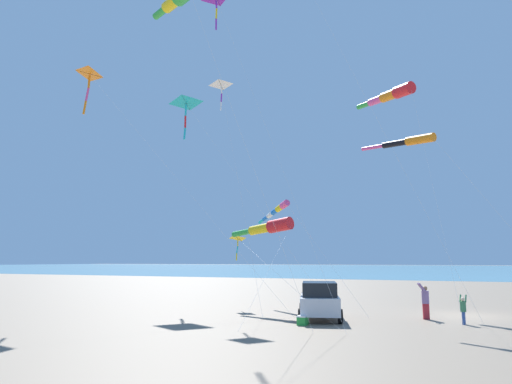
{
  "coord_description": "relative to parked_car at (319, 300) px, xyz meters",
  "views": [
    {
      "loc": [
        27.82,
        -0.02,
        2.9
      ],
      "look_at": [
        2.16,
        -11.44,
        7.07
      ],
      "focal_mm": 32.54,
      "sensor_mm": 36.0,
      "label": 1
    }
  ],
  "objects": [
    {
      "name": "ground_plane",
      "position": [
        -4.88,
        6.75,
        -0.95
      ],
      "size": [
        600.0,
        600.0,
        0.0
      ],
      "primitive_type": "plane",
      "color": "#756654"
    },
    {
      "name": "parked_car",
      "position": [
        0.0,
        0.0,
        0.0
      ],
      "size": [
        4.66,
        3.04,
        1.85
      ],
      "color": "silver",
      "rests_on": "ground_plane"
    },
    {
      "name": "kite_delta_checkered_midright",
      "position": [
        -4.8,
        -8.33,
        14.28
      ],
      "size": [
        5.81,
        6.19,
        15.56
      ],
      "color": "white",
      "rests_on": "ground_plane"
    },
    {
      "name": "kite_windsock_white_trailing",
      "position": [
        -0.91,
        4.43,
        7.88
      ],
      "size": [
        3.02,
        9.71,
        9.17
      ],
      "color": "orange",
      "rests_on": "ground_plane"
    },
    {
      "name": "person_child_grey_jacket",
      "position": [
        -0.99,
        6.56,
        -0.22
      ],
      "size": [
        0.43,
        0.35,
        1.34
      ],
      "color": "#335199",
      "rests_on": "ground_plane"
    },
    {
      "name": "cooler_box",
      "position": [
        2.17,
        -0.17,
        -0.74
      ],
      "size": [
        0.62,
        0.42,
        0.42
      ],
      "color": "green",
      "rests_on": "ground_plane"
    },
    {
      "name": "kite_delta_red_high_left",
      "position": [
        -6.82,
        -12.51,
        14.2
      ],
      "size": [
        5.26,
        13.82,
        15.65
      ],
      "color": "#1EB7C6",
      "rests_on": "ground_plane"
    },
    {
      "name": "person_adult_flyer",
      "position": [
        -2.26,
        4.83,
        0.03
      ],
      "size": [
        0.51,
        0.61,
        1.8
      ],
      "color": "#B72833",
      "rests_on": "ground_plane"
    },
    {
      "name": "ocean_water_strip",
      "position": [
        -169.88,
        6.75,
        -0.95
      ],
      "size": [
        240.0,
        600.0,
        0.01
      ],
      "primitive_type": "cube",
      "color": "teal",
      "rests_on": "ground_plane"
    },
    {
      "name": "kite_windsock_rainbow_low_near",
      "position": [
        -9.91,
        2.64,
        13.64
      ],
      "size": [
        12.63,
        6.88,
        15.08
      ],
      "color": "red",
      "rests_on": "ground_plane"
    },
    {
      "name": "kite_delta_teal_far_right",
      "position": [
        0.58,
        -15.35,
        14.27
      ],
      "size": [
        2.37,
        15.06,
        15.58
      ],
      "color": "orange",
      "rests_on": "ground_plane"
    },
    {
      "name": "kite_delta_long_streamer_right",
      "position": [
        -4.13,
        -6.58,
        3.37
      ],
      "size": [
        7.6,
        8.96,
        4.58
      ],
      "color": "yellow",
      "rests_on": "ground_plane"
    },
    {
      "name": "kite_windsock_purple_drifting",
      "position": [
        -5.96,
        -4.61,
        5.3
      ],
      "size": [
        5.52,
        8.6,
        6.85
      ],
      "color": "#EF4C93",
      "rests_on": "ground_plane"
    },
    {
      "name": "kite_windsock_magenta_far_left",
      "position": [
        -2.46,
        -3.71,
        3.91
      ],
      "size": [
        8.6,
        4.57,
        5.4
      ],
      "color": "red",
      "rests_on": "ground_plane"
    }
  ]
}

